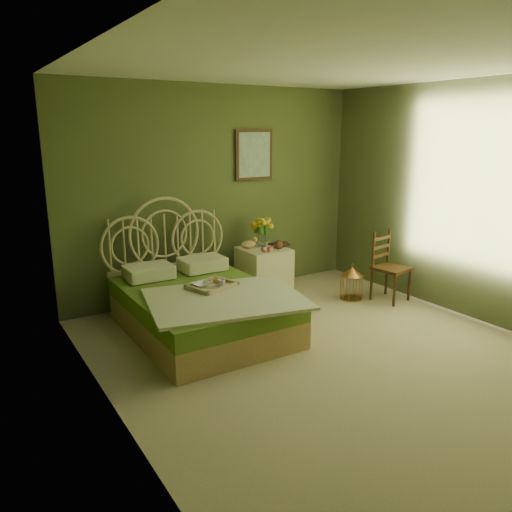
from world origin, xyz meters
TOP-DOWN VIEW (x-y plane):
  - floor at (0.00, 0.00)m, footprint 4.50×4.50m
  - ceiling at (0.00, 0.00)m, footprint 4.50×4.50m
  - wall_back at (0.00, 2.25)m, footprint 4.00×0.00m
  - wall_left at (-2.00, 0.00)m, footprint 0.00×4.50m
  - wall_right at (2.00, 0.00)m, footprint 0.00×4.50m
  - wall_art at (0.53, 2.22)m, footprint 0.54×0.04m
  - bed at (-0.77, 1.20)m, footprint 1.67×2.11m
  - nightstand at (0.43, 1.84)m, footprint 0.56×0.56m
  - chair at (1.65, 0.90)m, footprint 0.45×0.45m
  - birdcage at (1.28, 1.12)m, footprint 0.27×0.27m
  - book_lower at (0.61, 1.85)m, footprint 0.23×0.28m
  - book_upper at (0.61, 1.85)m, footprint 0.25×0.28m
  - cereal_bowl at (-0.79, 1.13)m, footprint 0.18×0.18m
  - coffee_cup at (-0.61, 1.02)m, footprint 0.09×0.09m

SIDE VIEW (x-z plane):
  - floor at x=0.00m, z-range 0.00..0.00m
  - birdcage at x=1.28m, z-range 0.00..0.41m
  - bed at x=-0.77m, z-range -0.36..0.94m
  - nightstand at x=0.43m, z-range -0.15..0.89m
  - chair at x=1.65m, z-range 0.05..0.91m
  - cereal_bowl at x=-0.79m, z-range 0.51..0.55m
  - coffee_cup at x=-0.61m, z-range 0.51..0.59m
  - book_lower at x=0.61m, z-range 0.61..0.64m
  - book_upper at x=0.61m, z-range 0.63..0.65m
  - wall_back at x=0.00m, z-range -0.70..3.30m
  - wall_left at x=-2.00m, z-range -0.95..3.55m
  - wall_right at x=2.00m, z-range -0.95..3.55m
  - wall_art at x=0.53m, z-range 1.43..2.07m
  - ceiling at x=0.00m, z-range 2.60..2.60m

